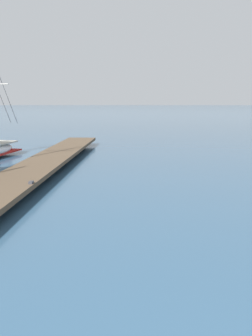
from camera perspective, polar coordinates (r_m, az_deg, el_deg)
name	(u,v)px	position (r m, az deg, el deg)	size (l,w,h in m)	color
floating_dock	(42,164)	(16.78, -12.09, 0.56)	(2.53, 21.51, 0.53)	brown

